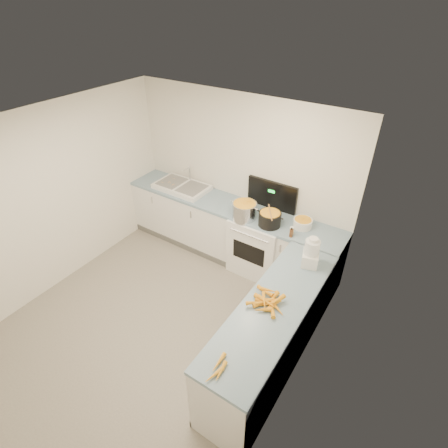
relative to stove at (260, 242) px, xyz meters
The scene contains 19 objects.
floor 1.84m from the stove, 108.07° to the right, with size 3.50×4.00×0.00m, color gray, non-canonical shape.
ceiling 2.69m from the stove, 108.07° to the right, with size 3.50×4.00×0.00m, color white, non-canonical shape.
wall_back 1.00m from the stove, 150.23° to the left, with size 3.50×2.50×0.00m, color white, non-canonical shape.
wall_left 2.96m from the stove, 143.77° to the right, with size 4.00×2.50×0.00m, color white, non-canonical shape.
wall_right 2.21m from the stove, 54.55° to the right, with size 4.00×2.50×0.00m, color white, non-canonical shape.
counter_back 0.55m from the stove, behind, with size 3.50×0.62×0.94m.
counter_right 1.65m from the stove, 56.99° to the right, with size 0.62×2.20×0.94m.
stove is the anchor object (origin of this frame).
sink 1.54m from the stove, behind, with size 0.86×0.52×0.31m.
steel_pot 0.62m from the stove, 140.49° to the right, with size 0.34×0.34×0.25m, color silver.
black_pot 0.60m from the stove, 35.07° to the right, with size 0.30×0.30×0.22m, color black.
wooden_spoon 0.71m from the stove, 35.07° to the right, with size 0.02×0.02×0.40m, color #AD7A47.
mixing_bowl 0.79m from the stove, ahead, with size 0.26×0.26×0.12m, color white.
extract_bottle 0.79m from the stove, 21.72° to the right, with size 0.05×0.05×0.11m, color #593319.
spice_jar 0.76m from the stove, 17.40° to the right, with size 0.06×0.06×0.10m, color #E5B266.
food_processor 1.28m from the stove, 31.92° to the right, with size 0.24×0.27×0.38m.
carrot_pile 1.72m from the stove, 59.62° to the right, with size 0.42×0.37×0.09m.
peeled_carrots 2.51m from the stove, 70.36° to the right, with size 0.12×0.31×0.04m.
peelings 1.73m from the stove, behind, with size 0.23×0.25×0.01m.
Camera 1 is at (2.37, -2.05, 3.64)m, focal length 28.00 mm.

